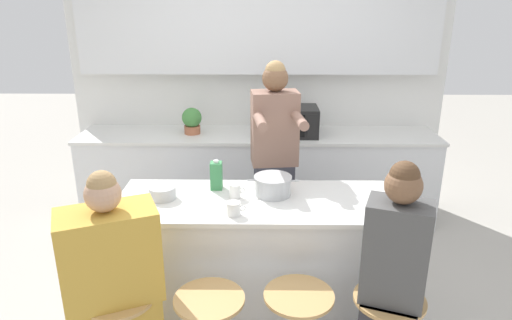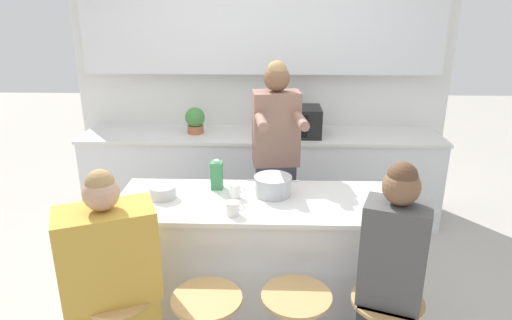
{
  "view_description": "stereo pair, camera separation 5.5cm",
  "coord_description": "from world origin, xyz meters",
  "px_view_note": "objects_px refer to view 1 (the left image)",
  "views": [
    {
      "loc": [
        0.04,
        -2.7,
        2.14
      ],
      "look_at": [
        0.0,
        0.07,
        1.16
      ],
      "focal_mm": 32.0,
      "sensor_mm": 36.0,
      "label": 1
    },
    {
      "loc": [
        0.09,
        -2.7,
        2.14
      ],
      "look_at": [
        0.0,
        0.07,
        1.16
      ],
      "focal_mm": 32.0,
      "sensor_mm": 36.0,
      "label": 2
    }
  ],
  "objects_px": {
    "person_seated_near": "(391,294)",
    "fruit_bowl": "(163,193)",
    "coffee_cup_near": "(235,191)",
    "cooking_pot": "(273,186)",
    "juice_carton": "(216,175)",
    "microwave": "(292,121)",
    "coffee_cup_far": "(234,209)",
    "potted_plant": "(192,120)",
    "person_cooking": "(274,171)",
    "person_wrapped_blanket": "(115,296)",
    "kitchen_island": "(256,260)"
  },
  "relations": [
    {
      "from": "person_seated_near",
      "to": "fruit_bowl",
      "type": "bearing_deg",
      "value": 173.95
    },
    {
      "from": "coffee_cup_near",
      "to": "cooking_pot",
      "type": "bearing_deg",
      "value": 11.48
    },
    {
      "from": "coffee_cup_near",
      "to": "juice_carton",
      "type": "xyz_separation_m",
      "value": [
        -0.14,
        0.15,
        0.05
      ]
    },
    {
      "from": "microwave",
      "to": "fruit_bowl",
      "type": "bearing_deg",
      "value": -121.86
    },
    {
      "from": "coffee_cup_far",
      "to": "coffee_cup_near",
      "type": "bearing_deg",
      "value": 91.39
    },
    {
      "from": "microwave",
      "to": "potted_plant",
      "type": "distance_m",
      "value": 0.96
    },
    {
      "from": "person_cooking",
      "to": "person_wrapped_blanket",
      "type": "distance_m",
      "value": 1.57
    },
    {
      "from": "person_cooking",
      "to": "microwave",
      "type": "bearing_deg",
      "value": 71.02
    },
    {
      "from": "kitchen_island",
      "to": "fruit_bowl",
      "type": "relative_size",
      "value": 10.47
    },
    {
      "from": "person_seated_near",
      "to": "kitchen_island",
      "type": "bearing_deg",
      "value": 158.75
    },
    {
      "from": "potted_plant",
      "to": "coffee_cup_far",
      "type": "bearing_deg",
      "value": -74.04
    },
    {
      "from": "person_wrapped_blanket",
      "to": "person_seated_near",
      "type": "height_order",
      "value": "person_seated_near"
    },
    {
      "from": "person_cooking",
      "to": "coffee_cup_near",
      "type": "distance_m",
      "value": 0.66
    },
    {
      "from": "juice_carton",
      "to": "microwave",
      "type": "bearing_deg",
      "value": 65.88
    },
    {
      "from": "person_cooking",
      "to": "juice_carton",
      "type": "xyz_separation_m",
      "value": [
        -0.41,
        -0.45,
        0.14
      ]
    },
    {
      "from": "coffee_cup_far",
      "to": "person_seated_near",
      "type": "bearing_deg",
      "value": -25.85
    },
    {
      "from": "person_cooking",
      "to": "coffee_cup_far",
      "type": "relative_size",
      "value": 14.79
    },
    {
      "from": "coffee_cup_near",
      "to": "juice_carton",
      "type": "distance_m",
      "value": 0.21
    },
    {
      "from": "kitchen_island",
      "to": "person_wrapped_blanket",
      "type": "relative_size",
      "value": 1.35
    },
    {
      "from": "fruit_bowl",
      "to": "coffee_cup_far",
      "type": "height_order",
      "value": "coffee_cup_far"
    },
    {
      "from": "person_cooking",
      "to": "cooking_pot",
      "type": "xyz_separation_m",
      "value": [
        -0.02,
        -0.55,
        0.11
      ]
    },
    {
      "from": "juice_carton",
      "to": "microwave",
      "type": "distance_m",
      "value": 1.46
    },
    {
      "from": "potted_plant",
      "to": "person_wrapped_blanket",
      "type": "bearing_deg",
      "value": -92.97
    },
    {
      "from": "person_cooking",
      "to": "person_wrapped_blanket",
      "type": "relative_size",
      "value": 1.28
    },
    {
      "from": "cooking_pot",
      "to": "coffee_cup_near",
      "type": "height_order",
      "value": "cooking_pot"
    },
    {
      "from": "coffee_cup_near",
      "to": "coffee_cup_far",
      "type": "distance_m",
      "value": 0.26
    },
    {
      "from": "person_wrapped_blanket",
      "to": "cooking_pot",
      "type": "bearing_deg",
      "value": 16.91
    },
    {
      "from": "person_wrapped_blanket",
      "to": "fruit_bowl",
      "type": "xyz_separation_m",
      "value": [
        0.14,
        0.65,
        0.32
      ]
    },
    {
      "from": "cooking_pot",
      "to": "microwave",
      "type": "xyz_separation_m",
      "value": [
        0.21,
        1.43,
        0.06
      ]
    },
    {
      "from": "fruit_bowl",
      "to": "potted_plant",
      "type": "bearing_deg",
      "value": 91.12
    },
    {
      "from": "person_seated_near",
      "to": "juice_carton",
      "type": "distance_m",
      "value": 1.34
    },
    {
      "from": "fruit_bowl",
      "to": "juice_carton",
      "type": "distance_m",
      "value": 0.38
    },
    {
      "from": "person_cooking",
      "to": "person_wrapped_blanket",
      "type": "bearing_deg",
      "value": -131.72
    },
    {
      "from": "person_cooking",
      "to": "person_wrapped_blanket",
      "type": "height_order",
      "value": "person_cooking"
    },
    {
      "from": "kitchen_island",
      "to": "cooking_pot",
      "type": "xyz_separation_m",
      "value": [
        0.11,
        0.08,
        0.51
      ]
    },
    {
      "from": "kitchen_island",
      "to": "juice_carton",
      "type": "distance_m",
      "value": 0.64
    },
    {
      "from": "microwave",
      "to": "kitchen_island",
      "type": "bearing_deg",
      "value": -102.12
    },
    {
      "from": "cooking_pot",
      "to": "fruit_bowl",
      "type": "xyz_separation_m",
      "value": [
        -0.72,
        -0.07,
        -0.02
      ]
    },
    {
      "from": "person_wrapped_blanket",
      "to": "juice_carton",
      "type": "relative_size",
      "value": 6.53
    },
    {
      "from": "person_wrapped_blanket",
      "to": "microwave",
      "type": "xyz_separation_m",
      "value": [
        1.08,
        2.15,
        0.41
      ]
    },
    {
      "from": "cooking_pot",
      "to": "coffee_cup_near",
      "type": "distance_m",
      "value": 0.25
    },
    {
      "from": "cooking_pot",
      "to": "fruit_bowl",
      "type": "bearing_deg",
      "value": -174.44
    },
    {
      "from": "juice_carton",
      "to": "potted_plant",
      "type": "height_order",
      "value": "potted_plant"
    },
    {
      "from": "coffee_cup_far",
      "to": "microwave",
      "type": "distance_m",
      "value": 1.8
    },
    {
      "from": "person_cooking",
      "to": "cooking_pot",
      "type": "distance_m",
      "value": 0.56
    },
    {
      "from": "cooking_pot",
      "to": "juice_carton",
      "type": "xyz_separation_m",
      "value": [
        -0.38,
        0.1,
        0.03
      ]
    },
    {
      "from": "coffee_cup_near",
      "to": "microwave",
      "type": "distance_m",
      "value": 1.55
    },
    {
      "from": "fruit_bowl",
      "to": "person_seated_near",
      "type": "bearing_deg",
      "value": -25.99
    },
    {
      "from": "potted_plant",
      "to": "coffee_cup_near",
      "type": "bearing_deg",
      "value": -71.74
    },
    {
      "from": "kitchen_island",
      "to": "microwave",
      "type": "bearing_deg",
      "value": 77.88
    }
  ]
}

